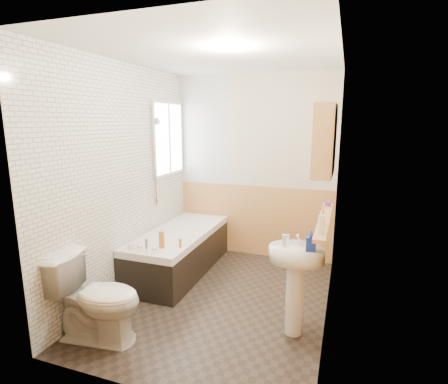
{
  "coord_description": "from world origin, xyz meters",
  "views": [
    {
      "loc": [
        1.19,
        -3.24,
        1.88
      ],
      "look_at": [
        0.0,
        0.15,
        1.15
      ],
      "focal_mm": 28.0,
      "sensor_mm": 36.0,
      "label": 1
    }
  ],
  "objects_px": {
    "medicine_cabinet": "(325,140)",
    "bathtub": "(180,250)",
    "toilet": "(97,298)",
    "sink": "(296,272)",
    "pine_shelf": "(324,220)"
  },
  "relations": [
    {
      "from": "pine_shelf",
      "to": "sink",
      "type": "bearing_deg",
      "value": -123.4
    },
    {
      "from": "toilet",
      "to": "medicine_cabinet",
      "type": "xyz_separation_m",
      "value": [
        1.77,
        0.83,
        1.34
      ]
    },
    {
      "from": "toilet",
      "to": "pine_shelf",
      "type": "bearing_deg",
      "value": -68.86
    },
    {
      "from": "medicine_cabinet",
      "to": "bathtub",
      "type": "bearing_deg",
      "value": 158.19
    },
    {
      "from": "bathtub",
      "to": "sink",
      "type": "xyz_separation_m",
      "value": [
        1.57,
        -0.87,
        0.31
      ]
    },
    {
      "from": "bathtub",
      "to": "medicine_cabinet",
      "type": "height_order",
      "value": "medicine_cabinet"
    },
    {
      "from": "sink",
      "to": "toilet",
      "type": "bearing_deg",
      "value": -170.46
    },
    {
      "from": "pine_shelf",
      "to": "medicine_cabinet",
      "type": "xyz_separation_m",
      "value": [
        -0.03,
        -0.13,
        0.73
      ]
    },
    {
      "from": "pine_shelf",
      "to": "medicine_cabinet",
      "type": "height_order",
      "value": "medicine_cabinet"
    },
    {
      "from": "toilet",
      "to": "pine_shelf",
      "type": "relative_size",
      "value": 0.62
    },
    {
      "from": "toilet",
      "to": "sink",
      "type": "bearing_deg",
      "value": -74.64
    },
    {
      "from": "bathtub",
      "to": "pine_shelf",
      "type": "xyz_separation_m",
      "value": [
        1.77,
        -0.57,
        0.72
      ]
    },
    {
      "from": "sink",
      "to": "pine_shelf",
      "type": "xyz_separation_m",
      "value": [
        0.2,
        0.3,
        0.41
      ]
    },
    {
      "from": "bathtub",
      "to": "toilet",
      "type": "relative_size",
      "value": 2.17
    },
    {
      "from": "pine_shelf",
      "to": "toilet",
      "type": "bearing_deg",
      "value": -152.02
    }
  ]
}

